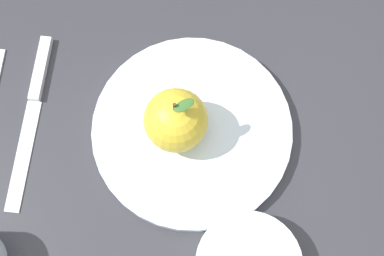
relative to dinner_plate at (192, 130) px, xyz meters
The scene contains 4 objects.
ground_plane 0.05m from the dinner_plate, 166.11° to the left, with size 2.40×2.40×0.00m, color #2D2D33.
dinner_plate is the anchor object (origin of this frame).
apple 0.05m from the dinner_plate, behind, with size 0.07×0.07×0.09m.
knife 0.20m from the dinner_plate, 166.19° to the left, with size 0.05×0.23×0.01m.
Camera 1 is at (0.04, -0.19, 0.62)m, focal length 48.99 mm.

